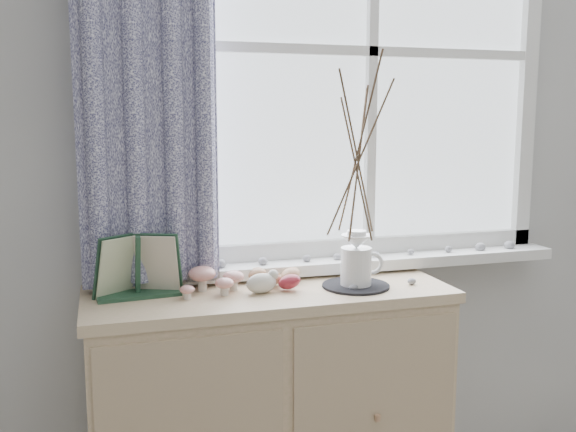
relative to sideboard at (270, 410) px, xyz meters
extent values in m
cube|color=silver|center=(0.15, 0.25, 0.87)|extent=(4.00, 0.04, 2.60)
cube|color=silver|center=(0.45, 0.25, 1.22)|extent=(1.30, 0.01, 1.40)
cube|color=white|center=(0.45, 0.17, 0.45)|extent=(1.45, 0.16, 0.04)
cube|color=#0B0A3B|center=(-0.37, 0.12, 1.25)|extent=(0.44, 0.06, 1.61)
cube|color=beige|center=(0.00, 0.01, -0.02)|extent=(1.17, 0.43, 0.81)
cube|color=beige|center=(0.00, 0.01, 0.41)|extent=(1.20, 0.45, 0.03)
cylinder|color=beige|center=(-0.22, 0.04, 0.45)|extent=(0.03, 0.03, 0.06)
ellipsoid|color=#AE1605|center=(-0.22, 0.04, 0.48)|extent=(0.09, 0.09, 0.05)
cylinder|color=beige|center=(-0.16, -0.03, 0.44)|extent=(0.03, 0.03, 0.04)
ellipsoid|color=#AE1605|center=(-0.16, -0.03, 0.46)|extent=(0.06, 0.06, 0.03)
cylinder|color=beige|center=(-0.28, -0.04, 0.44)|extent=(0.02, 0.02, 0.03)
ellipsoid|color=#AE1605|center=(-0.28, -0.04, 0.46)|extent=(0.05, 0.05, 0.03)
cylinder|color=beige|center=(-0.12, 0.02, 0.45)|extent=(0.03, 0.03, 0.05)
ellipsoid|color=#AE1605|center=(-0.12, 0.02, 0.47)|extent=(0.07, 0.07, 0.04)
ellipsoid|color=tan|center=(0.02, 0.03, 0.45)|extent=(0.06, 0.05, 0.07)
ellipsoid|color=tan|center=(-0.02, 0.10, 0.45)|extent=(0.06, 0.05, 0.07)
ellipsoid|color=maroon|center=(0.06, -0.03, 0.45)|extent=(0.06, 0.05, 0.07)
ellipsoid|color=tan|center=(0.09, 0.06, 0.45)|extent=(0.06, 0.05, 0.07)
cylinder|color=black|center=(0.29, -0.05, 0.43)|extent=(0.23, 0.23, 0.01)
cylinder|color=white|center=(0.29, -0.05, 0.50)|extent=(0.13, 0.13, 0.13)
cone|color=white|center=(0.29, -0.05, 0.58)|extent=(0.10, 0.10, 0.05)
cylinder|color=white|center=(0.29, -0.05, 0.60)|extent=(0.06, 0.06, 0.03)
torus|color=white|center=(0.34, -0.05, 0.50)|extent=(0.08, 0.04, 0.08)
ellipsoid|color=#949496|center=(0.26, -0.09, 0.43)|extent=(0.03, 0.03, 0.02)
ellipsoid|color=#949496|center=(0.30, 0.07, 0.43)|extent=(0.03, 0.03, 0.02)
ellipsoid|color=#949496|center=(0.48, -0.07, 0.43)|extent=(0.03, 0.03, 0.02)
camera|label=1|loc=(-0.52, -1.99, 0.98)|focal=40.00mm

